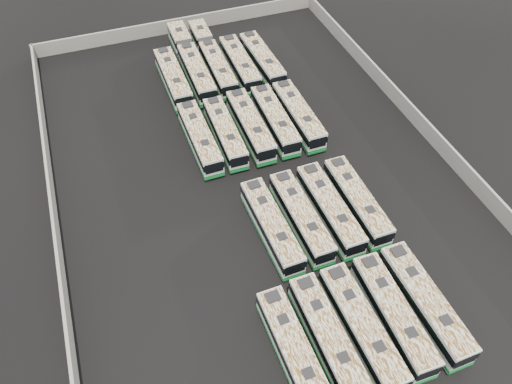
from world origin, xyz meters
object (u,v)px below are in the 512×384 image
Objects in this scene: bus_midback_center at (250,126)px; bus_midback_right at (275,120)px; bus_front_far_left at (294,352)px; bus_front_right at (393,315)px; bus_front_far_right at (424,303)px; bus_midback_far_right at (298,115)px; bus_back_right at (240,64)px; bus_back_center at (212,58)px; bus_front_center at (361,327)px; bus_midfront_far_right at (357,201)px; bus_midback_left at (225,133)px; bus_back_left at (191,61)px; bus_midfront_right at (330,209)px; bus_back_far_right at (262,60)px; bus_midfront_center at (301,217)px; bus_midfront_left at (271,226)px; bus_front_left at (328,338)px; bus_midback_far_left at (200,138)px; bus_back_far_left at (173,79)px.

bus_midback_right is at bearing 0.33° from bus_midback_center.
bus_midback_center is at bearing 76.37° from bus_front_far_left.
bus_front_far_right reaches higher than bus_front_right.
bus_midback_far_right is 1.00× the size of bus_back_right.
bus_midback_right is 16.44m from bus_back_center.
bus_front_center is 1.04× the size of bus_midfront_far_right.
bus_midback_far_right is (9.64, -0.10, 0.06)m from bus_midback_left.
bus_back_left is at bearing 101.57° from bus_midback_center.
bus_back_far_right is (3.17, 28.41, 0.02)m from bus_midfront_right.
bus_front_right reaches higher than bus_midfront_center.
bus_midfront_center is 0.98× the size of bus_midback_far_right.
bus_midfront_right is at bearing -97.65° from bus_back_far_right.
bus_front_right is 1.00× the size of bus_midback_right.
bus_back_center is (3.28, 31.63, -0.02)m from bus_midfront_left.
bus_front_far_left is 0.65× the size of bus_back_center.
bus_front_center reaches higher than bus_front_far_left.
bus_front_center is at bearing -3.17° from bus_front_left.
bus_midfront_right is 0.99× the size of bus_back_right.
bus_front_far_right is (9.58, -0.03, 0.05)m from bus_front_left.
bus_midfront_right is (3.24, -0.07, 0.02)m from bus_midfront_center.
bus_midback_center is (6.43, 28.69, 0.06)m from bus_front_far_left.
bus_midback_center is at bearing 76.49° from bus_midfront_left.
bus_midback_right reaches higher than bus_back_center.
bus_midfront_left is at bearing -79.09° from bus_midback_far_left.
bus_front_far_right is 45.64m from bus_back_left.
bus_midback_far_left is (-9.59, 28.50, -0.01)m from bus_front_right.
bus_midfront_center is 0.65× the size of bus_back_center.
bus_front_center is 1.02× the size of bus_midback_far_left.
bus_midback_far_left is 0.66× the size of bus_back_center.
bus_midback_far_right reaches higher than bus_back_right.
bus_midback_far_right is 13.58m from bus_back_right.
bus_front_far_left is at bearing -107.52° from bus_midback_right.
bus_midfront_center is at bearing -89.50° from bus_midback_center.
bus_back_far_left is (-6.53, 28.36, 0.07)m from bus_midfront_center.
bus_back_right is (9.55, 41.70, 0.04)m from bus_front_far_left.
bus_midback_far_left is at bearing 111.82° from bus_midfront_center.
bus_front_center is at bearing -91.34° from bus_midfront_center.
bus_midfront_center is 31.55m from bus_back_center.
bus_front_left is at bearing -89.45° from bus_back_left.
bus_front_left is at bearing -178.78° from bus_front_right.
bus_midfront_right is 15.85m from bus_midback_center.
bus_midfront_left is 1.01× the size of bus_midback_left.
bus_midfront_far_right is 0.65× the size of bus_back_center.
bus_midfront_right is 15.64m from bus_midback_far_right.
bus_back_left reaches higher than bus_midback_right.
bus_midback_center is at bearing 89.12° from bus_midfront_center.
bus_midfront_right is 0.99× the size of bus_back_far_right.
bus_midfront_left is 1.00× the size of bus_midback_far_left.
bus_back_far_right is at bearing 82.84° from bus_midfront_right.
bus_front_far_left is 1.01× the size of bus_midback_left.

